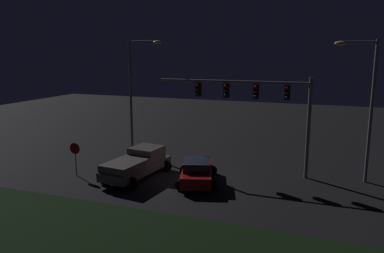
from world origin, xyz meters
name	(u,v)px	position (x,y,z in m)	size (l,w,h in m)	color
ground_plane	(191,179)	(0.00, 0.00, 0.00)	(80.00, 80.00, 0.00)	black
grass_median	(112,247)	(0.00, -9.30, 0.05)	(25.72, 7.60, 0.10)	black
pickup_truck	(138,162)	(-3.37, -0.77, 1.00)	(3.29, 5.59, 1.80)	#514C47
car_sedan	(197,171)	(0.59, -0.46, 0.74)	(3.27, 4.73, 1.51)	maroon
traffic_signal_gantry	(256,99)	(3.51, 2.88, 5.03)	(10.32, 0.56, 6.50)	slate
street_lamp_left	(136,83)	(-6.42, 4.86, 5.62)	(2.86, 0.44, 9.00)	slate
street_lamp_right	(364,95)	(9.97, 3.39, 5.46)	(2.49, 0.44, 8.78)	slate
stop_sign	(75,153)	(-7.36, -1.94, 1.56)	(0.76, 0.08, 2.23)	slate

